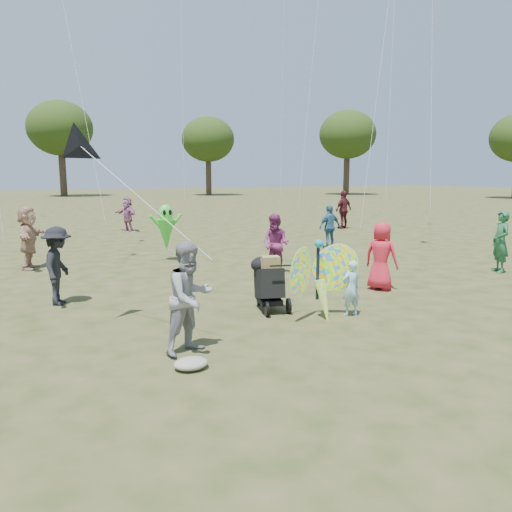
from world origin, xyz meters
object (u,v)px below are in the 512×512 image
Objects in this scene: crowd_c at (330,227)px; child_girl at (351,288)px; crowd_j at (127,214)px; crowd_h at (344,210)px; crowd_b at (58,266)px; crowd_a at (381,256)px; alien_kite at (166,229)px; crowd_d at (28,238)px; crowd_e at (276,244)px; crowd_f at (501,242)px; adult_man at (190,298)px; butterfly_kite at (320,280)px; jogging_stroller at (268,280)px.

child_girl is at bearing 52.32° from crowd_c.
child_girl is 16.02m from crowd_j.
crowd_b is at bearing 17.88° from crowd_h.
crowd_a is 0.90× the size of alien_kite.
crowd_h reaches higher than crowd_d.
crowd_j is at bearing 152.01° from crowd_e.
crowd_f is 9.55m from alien_kite.
crowd_a is at bearing -8.96° from crowd_e.
crowd_b is 5.35m from alien_kite.
crowd_b is 5.56m from crowd_e.
child_girl is at bearing -128.62° from crowd_d.
adult_man is 1.09× the size of crowd_c.
butterfly_kite reaches higher than child_girl.
crowd_a is 0.89× the size of crowd_d.
crowd_j reaches higher than crowd_a.
adult_man is 6.14m from crowd_e.
adult_man is at bearing 39.05° from crowd_c.
crowd_h reaches higher than alien_kite.
crowd_a is at bearing 60.12° from crowd_c.
child_girl is 0.67× the size of crowd_a.
crowd_e is at bearing -58.64° from alien_kite.
alien_kite is at bearing -101.93° from crowd_f.
butterfly_kite is (-2.58, -1.31, -0.05)m from crowd_a.
alien_kite is (2.03, 7.92, 0.12)m from adult_man.
crowd_e is at bearing -62.34° from crowd_b.
crowd_c is at bearing 53.67° from butterfly_kite.
crowd_e is (5.85, -3.74, -0.09)m from crowd_d.
adult_man is 2.65m from jogging_stroller.
crowd_c is (4.65, 7.29, 0.25)m from child_girl.
crowd_a is at bearing -61.35° from alien_kite.
crowd_a is 12.94m from crowd_h.
crowd_e is at bearing 74.98° from jogging_stroller.
alien_kite is (-10.32, -4.85, 0.05)m from crowd_h.
butterfly_kite reaches higher than jogging_stroller.
crowd_b is (-4.83, 3.38, 0.28)m from child_girl.
child_girl is 0.60× the size of crowd_d.
crowd_d is 9.00m from butterfly_kite.
crowd_e is 3.86m from alien_kite.
crowd_a is (5.31, 1.92, -0.06)m from adult_man.
crowd_d is (-9.82, 0.58, 0.11)m from crowd_c.
crowd_b reaches higher than crowd_e.
crowd_j reaches higher than crowd_c.
child_girl is at bearing -24.06° from jogging_stroller.
adult_man is 17.77m from crowd_h.
adult_man is at bearing 82.64° from crowd_a.
crowd_d is 1.58× the size of jogging_stroller.
crowd_f reaches higher than crowd_e.
crowd_f is at bearing 99.93° from crowd_c.
crowd_d reaches higher than alien_kite.
crowd_f reaches higher than child_girl.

